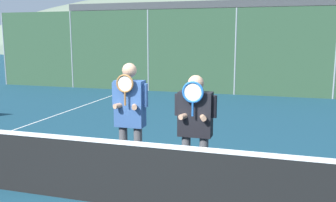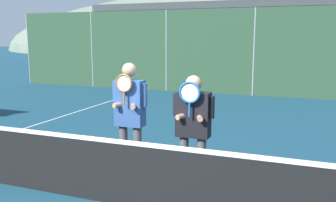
{
  "view_description": "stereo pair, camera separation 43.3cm",
  "coord_description": "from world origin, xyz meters",
  "px_view_note": "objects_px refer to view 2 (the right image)",
  "views": [
    {
      "loc": [
        1.71,
        -4.32,
        2.25
      ],
      "look_at": [
        0.06,
        1.11,
        1.26
      ],
      "focal_mm": 40.0,
      "sensor_mm": 36.0,
      "label": 1
    },
    {
      "loc": [
        2.12,
        -4.17,
        2.25
      ],
      "look_at": [
        0.06,
        1.11,
        1.26
      ],
      "focal_mm": 40.0,
      "sensor_mm": 36.0,
      "label": 2
    }
  ],
  "objects_px": {
    "player_leftmost": "(130,112)",
    "car_left_of_center": "(221,66)",
    "player_center_left": "(193,122)",
    "car_far_left": "(123,63)"
  },
  "relations": [
    {
      "from": "player_leftmost",
      "to": "player_center_left",
      "type": "relative_size",
      "value": 1.09
    },
    {
      "from": "player_center_left",
      "to": "car_far_left",
      "type": "xyz_separation_m",
      "value": [
        -7.45,
        11.82,
        -0.11
      ]
    },
    {
      "from": "player_center_left",
      "to": "player_leftmost",
      "type": "bearing_deg",
      "value": 179.95
    },
    {
      "from": "car_far_left",
      "to": "player_center_left",
      "type": "bearing_deg",
      "value": -57.79
    },
    {
      "from": "car_left_of_center",
      "to": "car_far_left",
      "type": "bearing_deg",
      "value": -178.15
    },
    {
      "from": "car_far_left",
      "to": "car_left_of_center",
      "type": "bearing_deg",
      "value": 1.85
    },
    {
      "from": "car_far_left",
      "to": "car_left_of_center",
      "type": "xyz_separation_m",
      "value": [
        5.03,
        0.16,
        -0.05
      ]
    },
    {
      "from": "player_center_left",
      "to": "car_far_left",
      "type": "bearing_deg",
      "value": 122.21
    },
    {
      "from": "player_leftmost",
      "to": "car_far_left",
      "type": "bearing_deg",
      "value": 118.57
    },
    {
      "from": "player_leftmost",
      "to": "car_left_of_center",
      "type": "xyz_separation_m",
      "value": [
        -1.41,
        11.98,
        -0.22
      ]
    }
  ]
}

